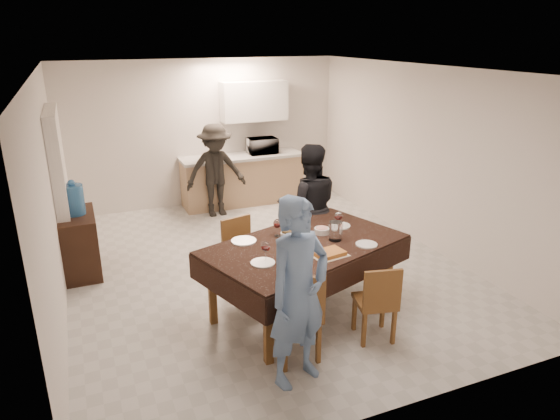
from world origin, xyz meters
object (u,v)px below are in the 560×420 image
at_px(savoury_tart, 329,253).
at_px(water_pitcher, 335,231).
at_px(dining_table, 305,246).
at_px(person_far, 309,207).
at_px(console, 80,243).
at_px(water_jug, 74,200).
at_px(microwave, 262,146).
at_px(wine_bottle, 299,229).
at_px(person_near, 299,293).
at_px(person_kitchen, 216,171).

bearing_deg(savoury_tart, water_pitcher, 52.85).
bearing_deg(dining_table, person_far, 43.46).
distance_m(water_pitcher, person_far, 1.12).
relative_size(console, water_jug, 2.28).
bearing_deg(console, dining_table, -41.33).
relative_size(microwave, person_far, 0.31).
relative_size(water_jug, wine_bottle, 1.28).
height_order(dining_table, microwave, microwave).
bearing_deg(person_near, microwave, 55.35).
bearing_deg(water_jug, person_far, -18.78).
relative_size(water_jug, person_kitchen, 0.24).
distance_m(dining_table, savoury_tart, 0.40).
height_order(console, water_pitcher, water_pitcher).
bearing_deg(savoury_tart, microwave, 78.43).
relative_size(wine_bottle, savoury_tart, 0.84).
bearing_deg(console, person_far, -18.78).
bearing_deg(person_kitchen, wine_bottle, -90.22).
xyz_separation_m(wine_bottle, microwave, (1.03, 3.89, 0.06)).
bearing_deg(wine_bottle, savoury_tart, -70.77).
bearing_deg(savoury_tart, person_far, 72.53).
relative_size(dining_table, microwave, 4.68).
relative_size(dining_table, wine_bottle, 8.06).
height_order(console, person_kitchen, person_kitchen).
distance_m(dining_table, microwave, 4.07).
height_order(wine_bottle, person_near, person_near).
bearing_deg(savoury_tart, water_jug, 134.95).
bearing_deg(water_jug, water_pitcher, -38.02).
height_order(water_pitcher, savoury_tart, water_pitcher).
xyz_separation_m(dining_table, person_near, (-0.55, -1.05, 0.08)).
distance_m(dining_table, person_near, 1.19).
bearing_deg(savoury_tart, person_near, -134.13).
relative_size(dining_table, water_jug, 6.30).
height_order(console, savoury_tart, savoury_tart).
height_order(water_pitcher, person_near, person_near).
distance_m(dining_table, person_kitchen, 3.49).
bearing_deg(wine_bottle, water_pitcher, -14.04).
height_order(wine_bottle, person_far, person_far).
bearing_deg(console, water_jug, 0.00).
bearing_deg(person_near, console, 102.06).
relative_size(person_far, person_kitchen, 1.06).
distance_m(microwave, person_kitchen, 1.14).
bearing_deg(water_pitcher, person_near, -131.99).
bearing_deg(person_far, water_pitcher, 96.15).
bearing_deg(console, savoury_tart, -45.05).
height_order(microwave, person_near, person_near).
xyz_separation_m(water_pitcher, microwave, (0.63, 3.99, 0.11)).
bearing_deg(water_pitcher, microwave, 80.97).
relative_size(wine_bottle, person_kitchen, 0.19).
xyz_separation_m(savoury_tart, person_far, (0.45, 1.43, -0.02)).
distance_m(console, savoury_tart, 3.42).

